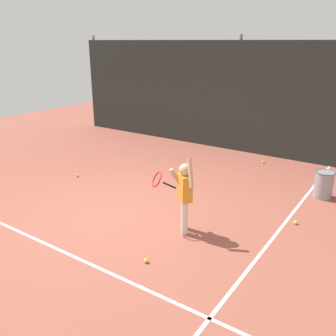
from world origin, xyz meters
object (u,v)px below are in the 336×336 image
tennis_ball_4 (77,175)px  ball_hopper (324,184)px  tennis_ball_1 (296,223)px  tennis_player (184,192)px  tennis_ball_0 (263,162)px  tennis_ball_3 (146,261)px

tennis_ball_4 → ball_hopper: bearing=21.5°
tennis_ball_1 → ball_hopper: bearing=85.5°
tennis_player → tennis_ball_0: 4.32m
ball_hopper → tennis_ball_1: ball_hopper is taller
tennis_ball_4 → tennis_ball_3: bearing=-28.4°
tennis_ball_3 → tennis_ball_4: 4.00m
tennis_ball_1 → tennis_ball_4: (-4.98, -0.51, 0.00)m
ball_hopper → tennis_ball_3: size_ratio=8.52×
ball_hopper → tennis_ball_0: (-1.79, 1.45, -0.26)m
ball_hopper → tennis_ball_4: 5.48m
tennis_ball_0 → tennis_ball_3: bearing=-87.7°
tennis_player → tennis_ball_1: bearing=80.2°
tennis_ball_0 → tennis_ball_1: 3.39m
tennis_player → tennis_ball_4: bearing=-153.8°
tennis_player → tennis_ball_4: 3.62m
tennis_ball_1 → tennis_ball_3: same height
tennis_ball_0 → tennis_ball_3: same height
tennis_ball_3 → tennis_ball_0: bearing=92.3°
ball_hopper → tennis_ball_0: ball_hopper is taller
tennis_ball_1 → tennis_ball_3: (-1.46, -2.41, 0.00)m
ball_hopper → tennis_ball_3: ball_hopper is taller
ball_hopper → tennis_ball_4: bearing=-158.5°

